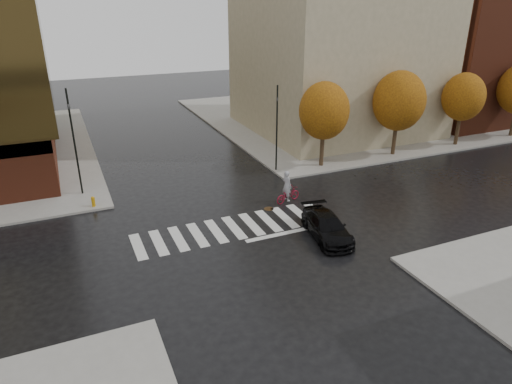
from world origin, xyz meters
TOP-DOWN VIEW (x-y plane):
  - ground at (0.00, 0.00)m, footprint 120.00×120.00m
  - sidewalk_ne at (21.00, 21.00)m, footprint 30.00×30.00m
  - crosswalk at (0.00, 0.50)m, footprint 12.00×3.00m
  - building_ne_tan at (17.00, 17.00)m, footprint 16.00×16.00m
  - building_ne_brick at (33.00, 16.00)m, footprint 14.00×14.00m
  - tree_ne_a at (10.00, 7.40)m, footprint 3.80×3.80m
  - tree_ne_b at (17.00, 7.40)m, footprint 4.20×4.20m
  - tree_ne_c at (24.00, 7.40)m, footprint 3.60×3.60m
  - sedan at (4.30, -2.61)m, footprint 2.51×4.71m
  - cyclist at (4.49, 2.50)m, footprint 2.01×1.16m
  - traffic_light_nw at (-7.66, 9.00)m, footprint 0.20×0.18m
  - traffic_light_ne at (6.30, 7.89)m, footprint 0.18×0.20m
  - fire_hydrant at (-7.17, 6.50)m, footprint 0.24×0.24m
  - manhole at (2.93, 2.00)m, footprint 0.65×0.65m

SIDE VIEW (x-z plane):
  - ground at x=0.00m, z-range 0.00..0.00m
  - crosswalk at x=0.00m, z-range 0.00..0.01m
  - manhole at x=2.93m, z-range 0.00..0.01m
  - sidewalk_ne at x=21.00m, z-range 0.00..0.15m
  - fire_hydrant at x=-7.17m, z-range 0.18..0.85m
  - sedan at x=4.30m, z-range 0.00..1.30m
  - cyclist at x=4.49m, z-range -0.34..1.82m
  - traffic_light_ne at x=6.30m, z-range 0.51..6.92m
  - traffic_light_nw at x=-7.66m, z-range 0.61..7.62m
  - tree_ne_c at x=24.00m, z-range 1.22..7.53m
  - tree_ne_a at x=10.00m, z-range 1.20..7.71m
  - tree_ne_b at x=17.00m, z-range 1.17..8.07m
  - building_ne_brick at x=33.00m, z-range 0.15..14.15m
  - building_ne_tan at x=17.00m, z-range 0.15..18.15m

